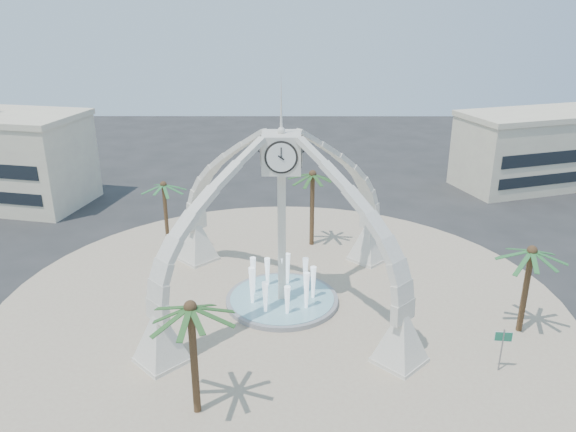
{
  "coord_description": "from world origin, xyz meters",
  "views": [
    {
      "loc": [
        0.52,
        -35.24,
        20.13
      ],
      "look_at": [
        0.42,
        2.0,
        5.88
      ],
      "focal_mm": 35.0,
      "sensor_mm": 36.0,
      "label": 1
    }
  ],
  "objects_px": {
    "palm_south": "(190,309)",
    "fountain": "(282,299)",
    "palm_north": "(313,175)",
    "street_sign": "(503,342)",
    "palm_east": "(532,252)",
    "clock_tower": "(282,218)",
    "palm_west": "(163,186)"
  },
  "relations": [
    {
      "from": "clock_tower",
      "to": "palm_east",
      "type": "relative_size",
      "value": 2.75
    },
    {
      "from": "palm_east",
      "to": "palm_south",
      "type": "xyz_separation_m",
      "value": [
        -19.82,
        -7.77,
        0.49
      ]
    },
    {
      "from": "palm_east",
      "to": "palm_west",
      "type": "xyz_separation_m",
      "value": [
        -25.36,
        12.23,
        0.32
      ]
    },
    {
      "from": "fountain",
      "to": "palm_south",
      "type": "xyz_separation_m",
      "value": [
        -4.3,
        -11.41,
        5.88
      ]
    },
    {
      "from": "palm_north",
      "to": "street_sign",
      "type": "distance_m",
      "value": 21.3
    },
    {
      "from": "palm_east",
      "to": "palm_south",
      "type": "distance_m",
      "value": 21.3
    },
    {
      "from": "clock_tower",
      "to": "palm_north",
      "type": "distance_m",
      "value": 10.55
    },
    {
      "from": "palm_east",
      "to": "street_sign",
      "type": "bearing_deg",
      "value": -123.44
    },
    {
      "from": "palm_south",
      "to": "street_sign",
      "type": "bearing_deg",
      "value": 11.66
    },
    {
      "from": "palm_south",
      "to": "street_sign",
      "type": "distance_m",
      "value": 17.86
    },
    {
      "from": "palm_north",
      "to": "street_sign",
      "type": "bearing_deg",
      "value": -60.61
    },
    {
      "from": "street_sign",
      "to": "palm_north",
      "type": "bearing_deg",
      "value": 124.92
    },
    {
      "from": "palm_north",
      "to": "palm_south",
      "type": "height_order",
      "value": "palm_north"
    },
    {
      "from": "palm_north",
      "to": "fountain",
      "type": "bearing_deg",
      "value": -103.6
    },
    {
      "from": "palm_east",
      "to": "palm_west",
      "type": "distance_m",
      "value": 28.15
    },
    {
      "from": "clock_tower",
      "to": "palm_east",
      "type": "distance_m",
      "value": 15.96
    },
    {
      "from": "fountain",
      "to": "palm_east",
      "type": "height_order",
      "value": "palm_east"
    },
    {
      "from": "palm_south",
      "to": "fountain",
      "type": "bearing_deg",
      "value": 69.36
    },
    {
      "from": "palm_east",
      "to": "street_sign",
      "type": "distance_m",
      "value": 6.3
    },
    {
      "from": "palm_east",
      "to": "palm_west",
      "type": "height_order",
      "value": "palm_west"
    },
    {
      "from": "clock_tower",
      "to": "street_sign",
      "type": "bearing_deg",
      "value": -31.88
    },
    {
      "from": "clock_tower",
      "to": "palm_west",
      "type": "bearing_deg",
      "value": 138.84
    },
    {
      "from": "fountain",
      "to": "palm_north",
      "type": "xyz_separation_m",
      "value": [
        2.48,
        10.25,
        6.14
      ]
    },
    {
      "from": "palm_south",
      "to": "street_sign",
      "type": "xyz_separation_m",
      "value": [
        17.0,
        3.51,
        -4.18
      ]
    },
    {
      "from": "palm_north",
      "to": "palm_south",
      "type": "distance_m",
      "value": 22.7
    },
    {
      "from": "clock_tower",
      "to": "palm_north",
      "type": "height_order",
      "value": "clock_tower"
    },
    {
      "from": "clock_tower",
      "to": "street_sign",
      "type": "xyz_separation_m",
      "value": [
        12.71,
        -7.9,
        -4.5
      ]
    },
    {
      "from": "fountain",
      "to": "palm_north",
      "type": "bearing_deg",
      "value": 76.4
    },
    {
      "from": "fountain",
      "to": "palm_north",
      "type": "relative_size",
      "value": 1.1
    },
    {
      "from": "palm_east",
      "to": "street_sign",
      "type": "height_order",
      "value": "palm_east"
    },
    {
      "from": "clock_tower",
      "to": "palm_west",
      "type": "xyz_separation_m",
      "value": [
        -9.83,
        8.6,
        -0.49
      ]
    },
    {
      "from": "palm_west",
      "to": "palm_south",
      "type": "xyz_separation_m",
      "value": [
        5.53,
        -20.01,
        0.17
      ]
    }
  ]
}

